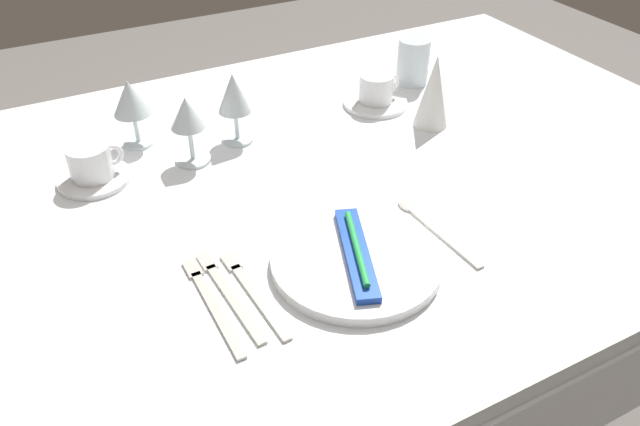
% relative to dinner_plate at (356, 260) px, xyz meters
% --- Properties ---
extents(ground_plane, '(6.00, 6.00, 0.00)m').
position_rel_dinner_plate_xyz_m(ground_plane, '(0.02, 0.25, -0.75)').
color(ground_plane, slate).
extents(dining_table, '(1.80, 1.11, 0.74)m').
position_rel_dinner_plate_xyz_m(dining_table, '(0.02, 0.25, -0.09)').
color(dining_table, white).
rests_on(dining_table, ground).
extents(dinner_plate, '(0.26, 0.26, 0.02)m').
position_rel_dinner_plate_xyz_m(dinner_plate, '(0.00, 0.00, 0.00)').
color(dinner_plate, white).
rests_on(dinner_plate, dining_table).
extents(toothbrush_package, '(0.11, 0.21, 0.02)m').
position_rel_dinner_plate_xyz_m(toothbrush_package, '(0.00, 0.00, 0.02)').
color(toothbrush_package, blue).
rests_on(toothbrush_package, dinner_plate).
extents(fork_outer, '(0.03, 0.21, 0.00)m').
position_rel_dinner_plate_xyz_m(fork_outer, '(-0.17, 0.02, -0.01)').
color(fork_outer, beige).
rests_on(fork_outer, dining_table).
extents(fork_inner, '(0.03, 0.21, 0.00)m').
position_rel_dinner_plate_xyz_m(fork_inner, '(-0.20, 0.03, -0.01)').
color(fork_inner, beige).
rests_on(fork_inner, dining_table).
extents(fork_salad, '(0.02, 0.22, 0.00)m').
position_rel_dinner_plate_xyz_m(fork_salad, '(-0.23, 0.03, -0.01)').
color(fork_salad, beige).
rests_on(fork_salad, dining_table).
extents(spoon_soup, '(0.03, 0.21, 0.01)m').
position_rel_dinner_plate_xyz_m(spoon_soup, '(0.16, 0.03, -0.01)').
color(spoon_soup, beige).
rests_on(spoon_soup, dining_table).
extents(saucer_left, '(0.14, 0.14, 0.01)m').
position_rel_dinner_plate_xyz_m(saucer_left, '(0.31, 0.44, -0.00)').
color(saucer_left, white).
rests_on(saucer_left, dining_table).
extents(coffee_cup_left, '(0.10, 0.08, 0.06)m').
position_rel_dinner_plate_xyz_m(coffee_cup_left, '(0.31, 0.44, 0.03)').
color(coffee_cup_left, white).
rests_on(coffee_cup_left, saucer_left).
extents(saucer_right, '(0.13, 0.13, 0.01)m').
position_rel_dinner_plate_xyz_m(saucer_right, '(-0.31, 0.42, -0.00)').
color(saucer_right, white).
rests_on(saucer_right, dining_table).
extents(coffee_cup_right, '(0.10, 0.08, 0.06)m').
position_rel_dinner_plate_xyz_m(coffee_cup_right, '(-0.31, 0.42, 0.03)').
color(coffee_cup_right, white).
rests_on(coffee_cup_right, saucer_right).
extents(wine_glass_centre, '(0.07, 0.07, 0.15)m').
position_rel_dinner_plate_xyz_m(wine_glass_centre, '(-0.02, 0.44, 0.09)').
color(wine_glass_centre, silver).
rests_on(wine_glass_centre, dining_table).
extents(wine_glass_left, '(0.07, 0.07, 0.13)m').
position_rel_dinner_plate_xyz_m(wine_glass_left, '(-0.13, 0.41, 0.08)').
color(wine_glass_left, silver).
rests_on(wine_glass_left, dining_table).
extents(wine_glass_right, '(0.07, 0.07, 0.14)m').
position_rel_dinner_plate_xyz_m(wine_glass_right, '(-0.20, 0.52, 0.09)').
color(wine_glass_right, silver).
rests_on(wine_glass_right, dining_table).
extents(drink_tumbler, '(0.08, 0.08, 0.11)m').
position_rel_dinner_plate_xyz_m(drink_tumbler, '(0.45, 0.50, 0.04)').
color(drink_tumbler, silver).
rests_on(drink_tumbler, dining_table).
extents(napkin_folded, '(0.07, 0.07, 0.16)m').
position_rel_dinner_plate_xyz_m(napkin_folded, '(0.36, 0.31, 0.07)').
color(napkin_folded, white).
rests_on(napkin_folded, dining_table).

